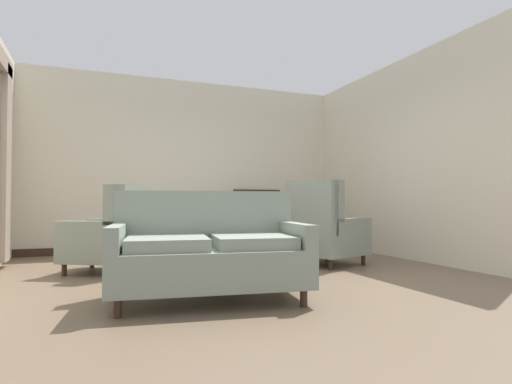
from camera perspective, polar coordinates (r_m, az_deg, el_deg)
name	(u,v)px	position (r m, az deg, el deg)	size (l,w,h in m)	color
ground	(245,278)	(4.67, -1.50, -11.74)	(8.25, 8.25, 0.00)	brown
wall_back	(189,165)	(7.46, -9.18, 3.63)	(5.68, 0.08, 2.98)	beige
wall_right	(393,160)	(6.79, 18.35, 4.19)	(0.08, 4.12, 2.98)	beige
baseboard_back	(189,247)	(7.42, -9.13, -7.42)	(5.52, 0.03, 0.12)	#382319
coffee_table	(233,240)	(4.75, -3.25, -6.66)	(0.90, 0.90, 0.49)	#382319
porcelain_vase	(235,221)	(4.71, -2.88, -3.95)	(0.19, 0.19, 0.32)	beige
settee	(209,253)	(3.61, -6.42, -8.32)	(1.72, 1.07, 0.94)	gray
armchair_back_corner	(192,231)	(6.06, -8.84, -5.36)	(0.99, 1.07, 0.97)	gray
armchair_near_window	(323,231)	(5.60, 9.26, -5.24)	(1.04, 1.02, 1.12)	gray
armchair_beside_settee	(112,236)	(5.26, -19.15, -5.71)	(1.10, 1.07, 1.03)	gray
armchair_foreground_right	(266,231)	(6.12, 1.40, -5.38)	(1.13, 1.14, 0.96)	gray
side_table	(304,227)	(6.56, 6.57, -4.77)	(0.59, 0.59, 0.74)	#382319
sideboard	(260,222)	(7.52, 0.62, -4.10)	(0.91, 0.38, 1.07)	#382319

